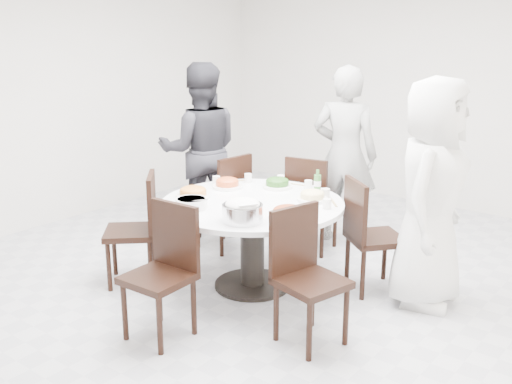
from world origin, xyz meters
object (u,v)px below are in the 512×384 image
Objects in this scene: chair_n at (313,203)px; chair_sw at (130,230)px; diner_left at (200,150)px; rice_bowl at (243,213)px; dining_table at (252,245)px; soup_bowl at (191,203)px; chair_s at (158,275)px; beverage_bottle at (317,182)px; chair_se at (312,279)px; diner_right at (431,194)px; chair_ne at (376,235)px; diner_middle at (345,155)px; chair_nw at (222,201)px.

chair_n and chair_sw have the same top height.
diner_left is 1.94m from rice_bowl.
rice_bowl is at bearing -59.22° from dining_table.
chair_s is at bearing -65.94° from soup_bowl.
diner_left reaches higher than dining_table.
chair_sw is 4.52× the size of beverage_bottle.
chair_se is 4.52× the size of beverage_bottle.
chair_n is at bearing 82.98° from soup_bowl.
diner_left is 8.51× the size of beverage_bottle.
soup_bowl is at bearing 111.56° from chair_s.
chair_se is (0.98, -1.52, 0.00)m from chair_n.
diner_right reaches higher than chair_n.
chair_s is 2.27m from diner_left.
rice_bowl is at bearing 66.40° from chair_s.
chair_se is 3.77× the size of soup_bowl.
diner_middle is (-0.82, 0.88, 0.41)m from chair_ne.
chair_nw and chair_sw have the same top height.
diner_middle is 1.92m from rice_bowl.
chair_se is at bearing 96.02° from diner_middle.
chair_n is at bearing 147.91° from diner_left.
chair_sw is (-1.70, -1.15, 0.00)m from chair_ne.
diner_middle is (-1.24, 0.83, -0.01)m from diner_right.
chair_sw is 0.53× the size of diner_middle.
soup_bowl is (-1.09, -1.02, 0.31)m from chair_ne.
chair_s is (0.02, -1.07, 0.10)m from dining_table.
diner_left is (-1.20, -0.31, 0.42)m from chair_n.
diner_middle reaches higher than chair_s.
beverage_bottle is (0.27, 1.60, 0.38)m from chair_s.
diner_middle is 5.91× the size of rice_bowl.
chair_ne is 1.00× the size of chair_nw.
soup_bowl is at bearing 179.41° from rice_bowl.
chair_n is 1.45m from diner_right.
beverage_bottle reaches higher than soup_bowl.
rice_bowl is (0.26, -0.44, 0.44)m from dining_table.
chair_ne is at bearing 17.79° from chair_se.
diner_left is at bearing 123.12° from chair_s.
chair_n reaches higher than dining_table.
diner_middle is 7.05× the size of soup_bowl.
beverage_bottle is at bearing 89.95° from chair_sw.
chair_n is (-0.91, 0.46, 0.00)m from chair_ne.
chair_ne is at bearing 143.25° from chair_n.
diner_middle is at bearing 113.06° from chair_sw.
beverage_bottle is (1.57, -0.21, -0.04)m from diner_left.
diner_right is at bearing 35.32° from soup_bowl.
diner_right is (1.24, 0.63, 0.52)m from dining_table.
chair_sw is 3.16× the size of rice_bowl.
diner_middle is (0.82, 0.93, 0.41)m from chair_nw.
beverage_bottle is (-0.54, -0.06, 0.38)m from chair_ne.
chair_ne is 1.53m from soup_bowl.
rice_bowl is at bearing 96.07° from diner_left.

